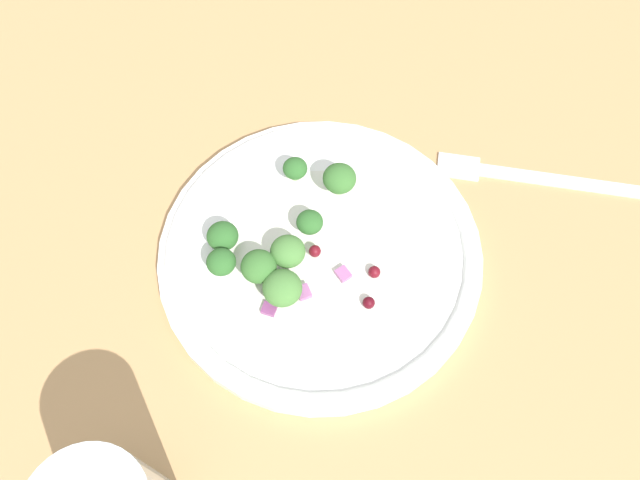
% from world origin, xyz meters
% --- Properties ---
extents(ground_plane, '(1.80, 1.80, 0.02)m').
position_xyz_m(ground_plane, '(0.00, 0.00, -0.01)').
color(ground_plane, tan).
extents(plate, '(0.26, 0.26, 0.02)m').
position_xyz_m(plate, '(-0.03, -0.00, 0.01)').
color(plate, white).
rests_on(plate, ground_plane).
extents(dressing_pool, '(0.15, 0.15, 0.00)m').
position_xyz_m(dressing_pool, '(-0.03, -0.00, 0.01)').
color(dressing_pool, white).
rests_on(dressing_pool, plate).
extents(broccoli_floret_0, '(0.03, 0.03, 0.03)m').
position_xyz_m(broccoli_floret_0, '(-0.05, -0.05, 0.04)').
color(broccoli_floret_0, '#9EC684').
rests_on(broccoli_floret_0, plate).
extents(broccoli_floret_1, '(0.02, 0.02, 0.02)m').
position_xyz_m(broccoli_floret_1, '(0.05, -0.01, 0.03)').
color(broccoli_floret_1, '#9EC684').
rests_on(broccoli_floret_1, plate).
extents(broccoli_floret_2, '(0.03, 0.03, 0.03)m').
position_xyz_m(broccoli_floret_2, '(0.02, 0.02, 0.03)').
color(broccoli_floret_2, '#8EB77A').
rests_on(broccoli_floret_2, plate).
extents(broccoli_floret_3, '(0.02, 0.02, 0.02)m').
position_xyz_m(broccoli_floret_3, '(0.05, 0.01, 0.03)').
color(broccoli_floret_3, '#9EC684').
rests_on(broccoli_floret_3, plate).
extents(broccoli_floret_4, '(0.03, 0.03, 0.03)m').
position_xyz_m(broccoli_floret_4, '(0.00, 0.01, 0.03)').
color(broccoli_floret_4, '#9EC684').
rests_on(broccoli_floret_4, plate).
extents(broccoli_floret_5, '(0.02, 0.02, 0.02)m').
position_xyz_m(broccoli_floret_5, '(-0.02, -0.02, 0.03)').
color(broccoli_floret_5, '#9EC684').
rests_on(broccoli_floret_5, plate).
extents(broccoli_floret_6, '(0.03, 0.03, 0.03)m').
position_xyz_m(broccoli_floret_6, '(0.01, 0.04, 0.03)').
color(broccoli_floret_6, '#ADD18E').
rests_on(broccoli_floret_6, plate).
extents(broccoli_floret_7, '(0.02, 0.02, 0.02)m').
position_xyz_m(broccoli_floret_7, '(-0.01, -0.07, 0.03)').
color(broccoli_floret_7, '#8EB77A').
rests_on(broccoli_floret_7, plate).
extents(cranberry_0, '(0.01, 0.01, 0.01)m').
position_xyz_m(cranberry_0, '(-0.06, 0.03, 0.02)').
color(cranberry_0, maroon).
rests_on(cranberry_0, plate).
extents(cranberry_1, '(0.01, 0.01, 0.01)m').
position_xyz_m(cranberry_1, '(-0.02, 0.01, 0.02)').
color(cranberry_1, maroon).
rests_on(cranberry_1, plate).
extents(cranberry_2, '(0.01, 0.01, 0.01)m').
position_xyz_m(cranberry_2, '(-0.06, 0.05, 0.02)').
color(cranberry_2, '#4C0A14').
rests_on(cranberry_2, plate).
extents(onion_bit_0, '(0.01, 0.01, 0.00)m').
position_xyz_m(onion_bit_0, '(0.01, 0.03, 0.02)').
color(onion_bit_0, '#A35B93').
rests_on(onion_bit_0, plate).
extents(onion_bit_1, '(0.01, 0.01, 0.00)m').
position_xyz_m(onion_bit_1, '(0.02, 0.05, 0.02)').
color(onion_bit_1, '#843D75').
rests_on(onion_bit_1, plate).
extents(onion_bit_2, '(0.01, 0.01, 0.00)m').
position_xyz_m(onion_bit_2, '(-0.04, 0.03, 0.02)').
color(onion_bit_2, '#A35B93').
rests_on(onion_bit_2, plate).
extents(onion_bit_3, '(0.01, 0.01, 0.00)m').
position_xyz_m(onion_bit_3, '(-0.01, 0.04, 0.02)').
color(onion_bit_3, '#A35B93').
rests_on(onion_bit_3, plate).
extents(fork, '(0.18, 0.07, 0.01)m').
position_xyz_m(fork, '(-0.22, -0.05, 0.00)').
color(fork, silver).
rests_on(fork, ground_plane).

